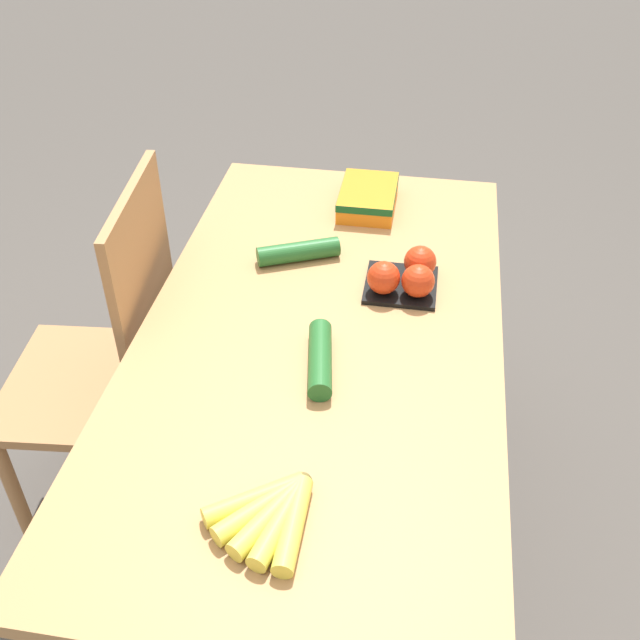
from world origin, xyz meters
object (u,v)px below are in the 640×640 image
at_px(tomato_pack, 406,276).
at_px(cucumber_near, 320,359).
at_px(chair, 113,368).
at_px(carrot_bag, 368,196).
at_px(banana_bunch, 272,513).
at_px(cucumber_far, 298,252).

bearing_deg(tomato_pack, cucumber_near, 153.06).
height_order(chair, cucumber_near, chair).
bearing_deg(carrot_bag, tomato_pack, -160.63).
bearing_deg(tomato_pack, banana_bunch, 166.17).
distance_m(carrot_bag, cucumber_far, 0.30).
height_order(chair, tomato_pack, chair).
relative_size(carrot_bag, cucumber_near, 1.03).
bearing_deg(banana_bunch, chair, 43.37).
bearing_deg(cucumber_near, carrot_bag, -1.92).
bearing_deg(chair, carrot_bag, 120.86).
bearing_deg(carrot_bag, cucumber_far, 154.01).
xyz_separation_m(cucumber_near, cucumber_far, (0.36, 0.11, 0.00)).
bearing_deg(carrot_bag, chair, 126.29).
bearing_deg(cucumber_near, cucumber_far, 16.99).
bearing_deg(banana_bunch, carrot_bag, -2.11).
height_order(cucumber_near, cucumber_far, same).
distance_m(banana_bunch, cucumber_far, 0.72).
distance_m(chair, tomato_pack, 0.76).
xyz_separation_m(chair, carrot_bag, (0.42, -0.57, 0.30)).
bearing_deg(cucumber_near, banana_bunch, 177.56).
bearing_deg(cucumber_far, cucumber_near, -163.01).
xyz_separation_m(tomato_pack, carrot_bag, (0.34, 0.12, -0.01)).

